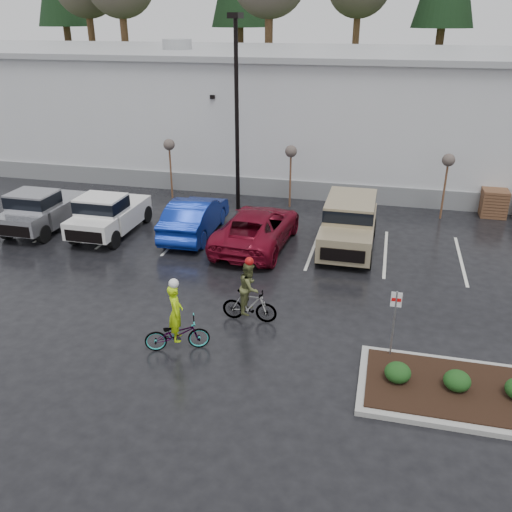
% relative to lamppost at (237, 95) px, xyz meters
% --- Properties ---
extents(ground, '(120.00, 120.00, 0.00)m').
position_rel_lamppost_xyz_m(ground, '(4.00, -12.00, -5.69)').
color(ground, black).
rests_on(ground, ground).
extents(warehouse, '(60.50, 15.50, 7.20)m').
position_rel_lamppost_xyz_m(warehouse, '(4.00, 9.99, -2.04)').
color(warehouse, silver).
rests_on(warehouse, ground).
extents(wooded_ridge, '(80.00, 25.00, 6.00)m').
position_rel_lamppost_xyz_m(wooded_ridge, '(4.00, 33.00, -2.69)').
color(wooded_ridge, '#283A18').
rests_on(wooded_ridge, ground).
extents(lamppost, '(0.50, 1.00, 9.22)m').
position_rel_lamppost_xyz_m(lamppost, '(0.00, 0.00, 0.00)').
color(lamppost, black).
rests_on(lamppost, ground).
extents(sapling_west, '(0.60, 0.60, 3.20)m').
position_rel_lamppost_xyz_m(sapling_west, '(-4.00, 1.00, -2.96)').
color(sapling_west, '#543721').
rests_on(sapling_west, ground).
extents(sapling_mid, '(0.60, 0.60, 3.20)m').
position_rel_lamppost_xyz_m(sapling_mid, '(2.50, 1.00, -2.96)').
color(sapling_mid, '#543721').
rests_on(sapling_mid, ground).
extents(sapling_east, '(0.60, 0.60, 3.20)m').
position_rel_lamppost_xyz_m(sapling_east, '(10.00, 1.00, -2.96)').
color(sapling_east, '#543721').
rests_on(sapling_east, ground).
extents(pallet_stack_a, '(1.20, 1.20, 1.35)m').
position_rel_lamppost_xyz_m(pallet_stack_a, '(12.50, 2.00, -5.01)').
color(pallet_stack_a, '#543721').
rests_on(pallet_stack_a, ground).
extents(shrub_a, '(0.70, 0.70, 0.52)m').
position_rel_lamppost_xyz_m(shrub_a, '(8.00, -13.00, -5.27)').
color(shrub_a, '#133613').
rests_on(shrub_a, curb_island).
extents(shrub_b, '(0.70, 0.70, 0.52)m').
position_rel_lamppost_xyz_m(shrub_b, '(9.50, -13.00, -5.27)').
color(shrub_b, '#133613').
rests_on(shrub_b, curb_island).
extents(fire_lane_sign, '(0.30, 0.05, 2.20)m').
position_rel_lamppost_xyz_m(fire_lane_sign, '(7.80, -11.80, -4.28)').
color(fire_lane_sign, gray).
rests_on(fire_lane_sign, ground).
extents(pickup_silver, '(2.10, 5.20, 1.96)m').
position_rel_lamppost_xyz_m(pickup_silver, '(-7.94, -4.55, -4.71)').
color(pickup_silver, '#A3A4AB').
rests_on(pickup_silver, ground).
extents(pickup_white, '(2.10, 5.20, 1.96)m').
position_rel_lamppost_xyz_m(pickup_white, '(-4.67, -4.41, -4.71)').
color(pickup_white, silver).
rests_on(pickup_white, ground).
extents(car_blue, '(1.95, 5.22, 1.70)m').
position_rel_lamppost_xyz_m(car_blue, '(-0.93, -3.84, -4.83)').
color(car_blue, navy).
rests_on(car_blue, ground).
extents(car_red, '(3.03, 6.02, 1.63)m').
position_rel_lamppost_xyz_m(car_red, '(2.08, -4.45, -4.87)').
color(car_red, maroon).
rests_on(car_red, ground).
extents(suv_tan, '(2.20, 5.10, 2.06)m').
position_rel_lamppost_xyz_m(suv_tan, '(5.89, -3.86, -4.66)').
color(suv_tan, gray).
rests_on(suv_tan, ground).
extents(cyclist_hivis, '(2.02, 1.33, 2.32)m').
position_rel_lamppost_xyz_m(cyclist_hivis, '(1.67, -12.75, -4.97)').
color(cyclist_hivis, '#3F3F44').
rests_on(cyclist_hivis, ground).
extents(cyclist_olive, '(1.73, 0.83, 2.25)m').
position_rel_lamppost_xyz_m(cyclist_olive, '(3.33, -10.65, -4.86)').
color(cyclist_olive, '#3F3F44').
rests_on(cyclist_olive, ground).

